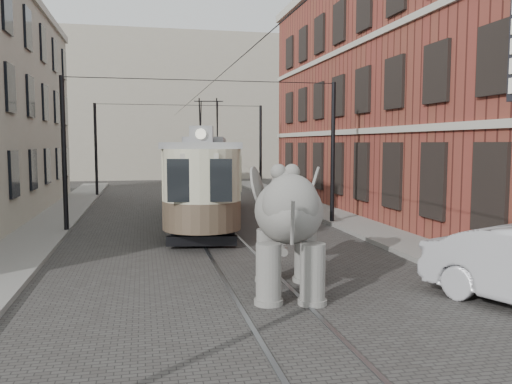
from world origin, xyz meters
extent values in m
plane|color=#3B3836|center=(0.00, 0.00, 0.00)|extent=(120.00, 120.00, 0.00)
cube|color=slate|center=(6.00, 0.00, 0.07)|extent=(2.00, 60.00, 0.15)
cube|color=slate|center=(-6.50, 0.00, 0.07)|extent=(2.00, 60.00, 0.15)
cube|color=maroon|center=(11.00, 9.00, 6.00)|extent=(8.00, 26.00, 12.00)
cube|color=#A09885|center=(0.00, 40.00, 7.00)|extent=(28.00, 10.00, 14.00)
camera|label=1|loc=(-2.67, -15.13, 3.47)|focal=36.95mm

